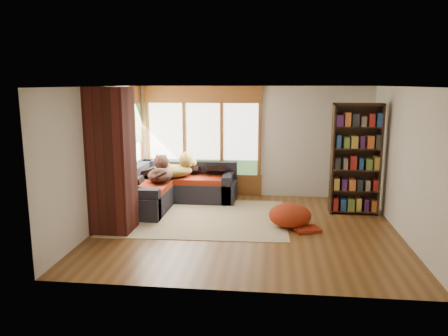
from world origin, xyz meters
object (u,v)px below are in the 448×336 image
(brick_chimney, at_px, (112,161))
(pouf, at_px, (290,215))
(sectional_sofa, at_px, (165,189))
(dog_brindle, at_px, (160,172))
(bookshelf, at_px, (356,159))
(dog_tan, at_px, (176,168))
(area_rug, at_px, (199,217))

(brick_chimney, height_order, pouf, brick_chimney)
(brick_chimney, xyz_separation_m, sectional_sofa, (0.45, 2.05, -1.00))
(brick_chimney, xyz_separation_m, dog_brindle, (0.45, 1.64, -0.53))
(sectional_sofa, bearing_deg, brick_chimney, -105.31)
(sectional_sofa, distance_m, bookshelf, 4.20)
(sectional_sofa, relative_size, dog_brindle, 2.35)
(pouf, relative_size, dog_tan, 0.80)
(brick_chimney, bearing_deg, dog_brindle, 74.61)
(sectional_sofa, distance_m, pouf, 3.13)
(sectional_sofa, height_order, area_rug, sectional_sofa)
(bookshelf, bearing_deg, area_rug, -168.28)
(brick_chimney, bearing_deg, bookshelf, 19.20)
(brick_chimney, bearing_deg, area_rug, 33.46)
(brick_chimney, relative_size, dog_brindle, 2.78)
(bookshelf, xyz_separation_m, dog_tan, (-3.83, 0.46, -0.35))
(area_rug, relative_size, bookshelf, 1.52)
(bookshelf, bearing_deg, brick_chimney, -160.80)
(dog_brindle, bearing_deg, area_rug, -135.43)
(brick_chimney, bearing_deg, sectional_sofa, 77.71)
(dog_tan, height_order, dog_brindle, dog_tan)
(brick_chimney, bearing_deg, pouf, 10.13)
(brick_chimney, distance_m, dog_tan, 2.22)
(area_rug, xyz_separation_m, bookshelf, (3.13, 0.65, 1.13))
(bookshelf, distance_m, pouf, 1.90)
(area_rug, height_order, dog_brindle, dog_brindle)
(dog_tan, bearing_deg, area_rug, -73.35)
(brick_chimney, distance_m, sectional_sofa, 2.32)
(area_rug, bearing_deg, dog_brindle, 143.55)
(brick_chimney, relative_size, bookshelf, 1.14)
(area_rug, bearing_deg, bookshelf, 11.72)
(sectional_sofa, xyz_separation_m, dog_tan, (0.27, -0.00, 0.48))
(dog_tan, xyz_separation_m, dog_brindle, (-0.26, -0.40, -0.01))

